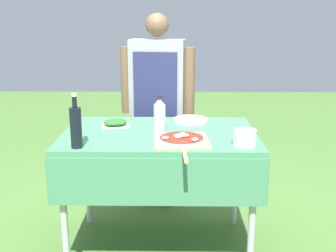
{
  "coord_description": "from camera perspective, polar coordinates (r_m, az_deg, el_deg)",
  "views": [
    {
      "loc": [
        0.09,
        -2.58,
        1.54
      ],
      "look_at": [
        0.05,
        0.0,
        0.86
      ],
      "focal_mm": 45.0,
      "sensor_mm": 36.0,
      "label": 1
    }
  ],
  "objects": [
    {
      "name": "ground_plane",
      "position": [
        3.01,
        -1.08,
        -15.99
      ],
      "size": [
        12.0,
        12.0,
        0.0
      ],
      "primitive_type": "plane",
      "color": "#517F38"
    },
    {
      "name": "prep_table",
      "position": [
        2.71,
        -1.16,
        -2.7
      ],
      "size": [
        1.24,
        0.83,
        0.82
      ],
      "color": "#478960",
      "rests_on": "ground"
    },
    {
      "name": "person_cook",
      "position": [
        3.32,
        -1.44,
        4.01
      ],
      "size": [
        0.58,
        0.24,
        1.56
      ],
      "rotation": [
        0.0,
        0.0,
        3.0
      ],
      "color": "#70604C",
      "rests_on": "ground"
    },
    {
      "name": "pizza_on_peel",
      "position": [
        2.47,
        1.84,
        -1.88
      ],
      "size": [
        0.34,
        0.54,
        0.05
      ],
      "rotation": [
        0.0,
        0.0,
        0.05
      ],
      "color": "tan",
      "rests_on": "prep_table"
    },
    {
      "name": "oil_bottle",
      "position": [
        2.39,
        -12.37,
        -0.05
      ],
      "size": [
        0.07,
        0.07,
        0.31
      ],
      "color": "black",
      "rests_on": "prep_table"
    },
    {
      "name": "water_bottle",
      "position": [
        2.69,
        -1.17,
        1.6
      ],
      "size": [
        0.08,
        0.08,
        0.23
      ],
      "color": "silver",
      "rests_on": "prep_table"
    },
    {
      "name": "herb_container",
      "position": [
        2.84,
        -7.14,
        0.43
      ],
      "size": [
        0.21,
        0.18,
        0.05
      ],
      "rotation": [
        0.0,
        0.0,
        0.21
      ],
      "color": "silver",
      "rests_on": "prep_table"
    },
    {
      "name": "mixing_tub",
      "position": [
        2.43,
        10.34,
        -1.58
      ],
      "size": [
        0.13,
        0.13,
        0.09
      ],
      "primitive_type": "cylinder",
      "color": "silver",
      "rests_on": "prep_table"
    },
    {
      "name": "plate_stack",
      "position": [
        2.94,
        3.06,
        0.81
      ],
      "size": [
        0.24,
        0.24,
        0.02
      ],
      "color": "beige",
      "rests_on": "prep_table"
    }
  ]
}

